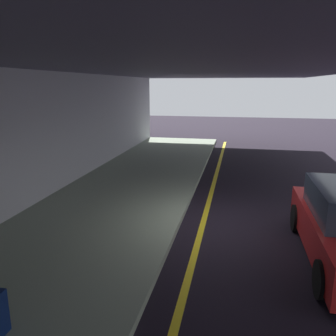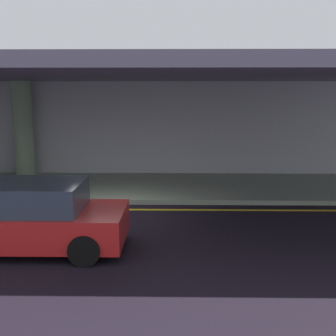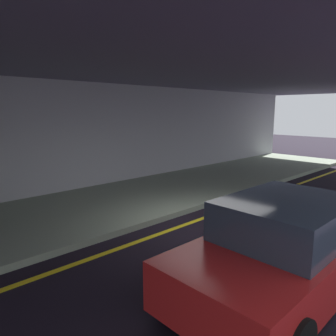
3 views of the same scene
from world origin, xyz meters
name	(u,v)px [view 2 (image 2 of 3)]	position (x,y,z in m)	size (l,w,h in m)	color
ground_plane	(108,214)	(0.00, 0.00, 0.00)	(60.00, 60.00, 0.00)	black
sidewalk	(122,187)	(0.00, 3.10, 0.07)	(26.00, 4.20, 0.15)	gray
lane_stripe_yellow	(110,209)	(0.00, 0.46, 0.00)	(26.00, 0.14, 0.01)	yellow
support_column_center	(23,129)	(-4.00, 4.75, 1.97)	(0.75, 0.75, 3.65)	gray
ceiling_overhang	(117,75)	(0.00, 2.60, 3.95)	(28.00, 13.20, 0.30)	slate
terminal_back_wall	(128,130)	(0.00, 5.35, 1.90)	(26.00, 0.30, 3.80)	#AEAEB6
car_red	(31,218)	(-1.22, -2.62, 0.71)	(4.10, 1.92, 1.50)	red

